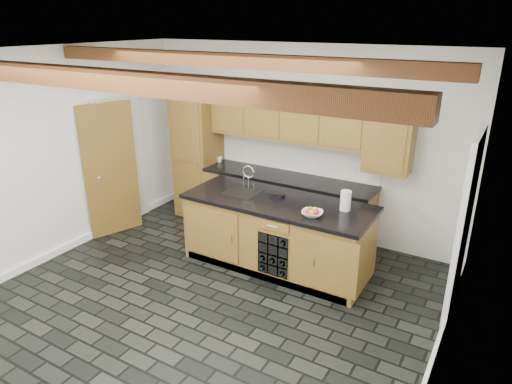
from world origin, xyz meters
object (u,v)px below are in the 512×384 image
(island, at_px, (277,234))
(paper_towel, at_px, (346,201))
(kitchen_scale, at_px, (277,195))
(fruit_bowl, at_px, (312,213))

(island, xyz_separation_m, paper_towel, (0.84, 0.15, 0.59))
(island, xyz_separation_m, kitchen_scale, (-0.08, 0.12, 0.49))
(kitchen_scale, xyz_separation_m, fruit_bowl, (0.65, -0.33, 0.00))
(island, relative_size, kitchen_scale, 13.44)
(kitchen_scale, relative_size, fruit_bowl, 0.74)
(paper_towel, bearing_deg, island, -169.64)
(fruit_bowl, bearing_deg, island, 159.69)
(kitchen_scale, bearing_deg, fruit_bowl, -24.09)
(fruit_bowl, relative_size, paper_towel, 1.01)
(kitchen_scale, height_order, fruit_bowl, fruit_bowl)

